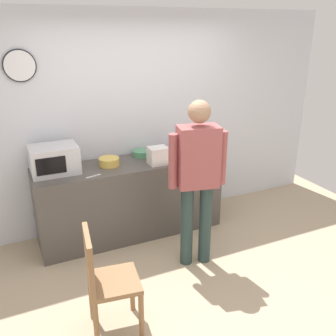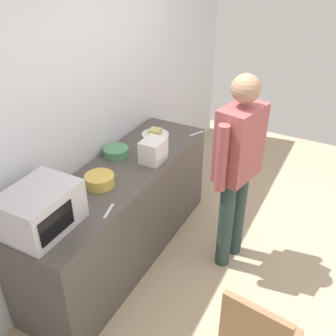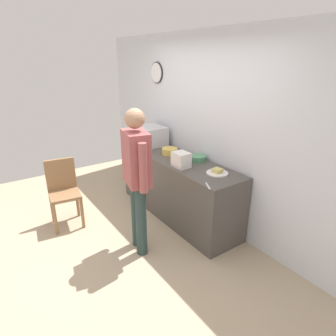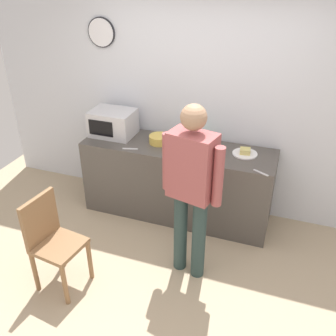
{
  "view_description": "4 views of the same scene",
  "coord_description": "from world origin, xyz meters",
  "px_view_note": "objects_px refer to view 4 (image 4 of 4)",
  "views": [
    {
      "loc": [
        -1.5,
        -2.67,
        2.39
      ],
      "look_at": [
        0.05,
        0.69,
        0.99
      ],
      "focal_mm": 39.97,
      "sensor_mm": 36.0,
      "label": 1
    },
    {
      "loc": [
        -2.45,
        -0.42,
        2.63
      ],
      "look_at": [
        -0.09,
        0.82,
        1.0
      ],
      "focal_mm": 41.77,
      "sensor_mm": 36.0,
      "label": 2
    },
    {
      "loc": [
        2.92,
        -1.1,
        2.26
      ],
      "look_at": [
        0.1,
        0.85,
        0.94
      ],
      "focal_mm": 30.89,
      "sensor_mm": 36.0,
      "label": 3
    },
    {
      "loc": [
        0.96,
        -2.38,
        2.78
      ],
      "look_at": [
        -0.13,
        0.7,
        0.92
      ],
      "focal_mm": 40.35,
      "sensor_mm": 36.0,
      "label": 4
    }
  ],
  "objects_px": {
    "microwave": "(113,123)",
    "salad_bowl": "(159,139)",
    "spoon_utensil": "(261,173)",
    "wooden_chair": "(52,239)",
    "fork_utensil": "(130,149)",
    "cereal_bowl": "(202,140)",
    "person_standing": "(191,183)",
    "toaster": "(200,149)",
    "sandwich_plate": "(245,153)"
  },
  "relations": [
    {
      "from": "microwave",
      "to": "salad_bowl",
      "type": "xyz_separation_m",
      "value": [
        0.59,
        -0.03,
        -0.1
      ]
    },
    {
      "from": "microwave",
      "to": "spoon_utensil",
      "type": "relative_size",
      "value": 2.94
    },
    {
      "from": "spoon_utensil",
      "to": "wooden_chair",
      "type": "height_order",
      "value": "wooden_chair"
    },
    {
      "from": "microwave",
      "to": "spoon_utensil",
      "type": "distance_m",
      "value": 1.81
    },
    {
      "from": "fork_utensil",
      "to": "salad_bowl",
      "type": "bearing_deg",
      "value": 46.09
    },
    {
      "from": "microwave",
      "to": "wooden_chair",
      "type": "distance_m",
      "value": 1.6
    },
    {
      "from": "cereal_bowl",
      "to": "spoon_utensil",
      "type": "height_order",
      "value": "cereal_bowl"
    },
    {
      "from": "microwave",
      "to": "spoon_utensil",
      "type": "xyz_separation_m",
      "value": [
        1.78,
        -0.34,
        -0.15
      ]
    },
    {
      "from": "microwave",
      "to": "cereal_bowl",
      "type": "xyz_separation_m",
      "value": [
        1.05,
        0.12,
        -0.11
      ]
    },
    {
      "from": "salad_bowl",
      "to": "wooden_chair",
      "type": "distance_m",
      "value": 1.61
    },
    {
      "from": "salad_bowl",
      "to": "person_standing",
      "type": "distance_m",
      "value": 1.11
    },
    {
      "from": "salad_bowl",
      "to": "toaster",
      "type": "bearing_deg",
      "value": -19.39
    },
    {
      "from": "cereal_bowl",
      "to": "salad_bowl",
      "type": "bearing_deg",
      "value": -161.1
    },
    {
      "from": "spoon_utensil",
      "to": "salad_bowl",
      "type": "bearing_deg",
      "value": 165.51
    },
    {
      "from": "microwave",
      "to": "toaster",
      "type": "height_order",
      "value": "microwave"
    },
    {
      "from": "fork_utensil",
      "to": "microwave",
      "type": "bearing_deg",
      "value": 139.96
    },
    {
      "from": "toaster",
      "to": "wooden_chair",
      "type": "xyz_separation_m",
      "value": [
        -1.02,
        -1.28,
        -0.48
      ]
    },
    {
      "from": "cereal_bowl",
      "to": "spoon_utensil",
      "type": "relative_size",
      "value": 1.33
    },
    {
      "from": "person_standing",
      "to": "wooden_chair",
      "type": "xyz_separation_m",
      "value": [
        -1.14,
        -0.56,
        -0.51
      ]
    },
    {
      "from": "wooden_chair",
      "to": "spoon_utensil",
      "type": "bearing_deg",
      "value": 34.71
    },
    {
      "from": "toaster",
      "to": "spoon_utensil",
      "type": "height_order",
      "value": "toaster"
    },
    {
      "from": "microwave",
      "to": "spoon_utensil",
      "type": "bearing_deg",
      "value": -10.78
    },
    {
      "from": "microwave",
      "to": "person_standing",
      "type": "bearing_deg",
      "value": -37.16
    },
    {
      "from": "sandwich_plate",
      "to": "toaster",
      "type": "bearing_deg",
      "value": -152.53
    },
    {
      "from": "spoon_utensil",
      "to": "wooden_chair",
      "type": "xyz_separation_m",
      "value": [
        -1.68,
        -1.16,
        -0.39
      ]
    },
    {
      "from": "sandwich_plate",
      "to": "person_standing",
      "type": "bearing_deg",
      "value": -108.77
    },
    {
      "from": "salad_bowl",
      "to": "sandwich_plate",
      "type": "bearing_deg",
      "value": 2.52
    },
    {
      "from": "sandwich_plate",
      "to": "microwave",
      "type": "bearing_deg",
      "value": -179.62
    },
    {
      "from": "toaster",
      "to": "sandwich_plate",
      "type": "bearing_deg",
      "value": 27.47
    },
    {
      "from": "sandwich_plate",
      "to": "cereal_bowl",
      "type": "distance_m",
      "value": 0.52
    },
    {
      "from": "fork_utensil",
      "to": "wooden_chair",
      "type": "relative_size",
      "value": 0.18
    },
    {
      "from": "microwave",
      "to": "toaster",
      "type": "relative_size",
      "value": 2.27
    },
    {
      "from": "sandwich_plate",
      "to": "toaster",
      "type": "xyz_separation_m",
      "value": [
        -0.44,
        -0.23,
        0.08
      ]
    },
    {
      "from": "microwave",
      "to": "person_standing",
      "type": "xyz_separation_m",
      "value": [
        1.24,
        -0.94,
        -0.02
      ]
    },
    {
      "from": "wooden_chair",
      "to": "sandwich_plate",
      "type": "bearing_deg",
      "value": 45.93
    },
    {
      "from": "sandwich_plate",
      "to": "fork_utensil",
      "type": "xyz_separation_m",
      "value": [
        -1.21,
        -0.3,
        -0.02
      ]
    },
    {
      "from": "sandwich_plate",
      "to": "person_standing",
      "type": "distance_m",
      "value": 1.01
    },
    {
      "from": "salad_bowl",
      "to": "wooden_chair",
      "type": "xyz_separation_m",
      "value": [
        -0.5,
        -1.47,
        -0.43
      ]
    },
    {
      "from": "fork_utensil",
      "to": "wooden_chair",
      "type": "distance_m",
      "value": 1.3
    },
    {
      "from": "fork_utensil",
      "to": "person_standing",
      "type": "height_order",
      "value": "person_standing"
    },
    {
      "from": "sandwich_plate",
      "to": "fork_utensil",
      "type": "bearing_deg",
      "value": -166.13
    },
    {
      "from": "cereal_bowl",
      "to": "spoon_utensil",
      "type": "xyz_separation_m",
      "value": [
        0.73,
        -0.46,
        -0.03
      ]
    },
    {
      "from": "salad_bowl",
      "to": "person_standing",
      "type": "xyz_separation_m",
      "value": [
        0.64,
        -0.91,
        0.08
      ]
    },
    {
      "from": "fork_utensil",
      "to": "spoon_utensil",
      "type": "xyz_separation_m",
      "value": [
        1.43,
        -0.05,
        0.0
      ]
    },
    {
      "from": "spoon_utensil",
      "to": "fork_utensil",
      "type": "bearing_deg",
      "value": 178.07
    },
    {
      "from": "spoon_utensil",
      "to": "person_standing",
      "type": "xyz_separation_m",
      "value": [
        -0.54,
        -0.6,
        0.12
      ]
    },
    {
      "from": "cereal_bowl",
      "to": "person_standing",
      "type": "distance_m",
      "value": 1.08
    },
    {
      "from": "microwave",
      "to": "sandwich_plate",
      "type": "bearing_deg",
      "value": 0.38
    },
    {
      "from": "cereal_bowl",
      "to": "toaster",
      "type": "relative_size",
      "value": 1.03
    },
    {
      "from": "toaster",
      "to": "wooden_chair",
      "type": "height_order",
      "value": "toaster"
    }
  ]
}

